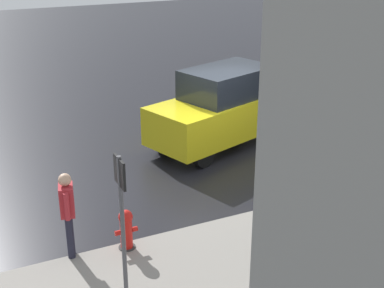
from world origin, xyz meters
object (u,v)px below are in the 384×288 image
Objects in this scene: fire_hydrant at (126,230)px; sign_post at (122,207)px; pedestrian at (68,209)px; moving_hatchback at (221,108)px.

fire_hydrant is 0.33× the size of sign_post.
pedestrian is 0.68× the size of sign_post.
pedestrian is at bearing -12.48° from fire_hydrant.
sign_post reaches higher than moving_hatchback.
pedestrian is at bearing 36.07° from moving_hatchback.
sign_post is (0.43, 1.21, 1.18)m from fire_hydrant.
sign_post is at bearing 70.60° from fire_hydrant.
sign_post reaches higher than fire_hydrant.
sign_post is (4.38, 5.00, 0.55)m from moving_hatchback.
fire_hydrant is at bearing 167.52° from pedestrian.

